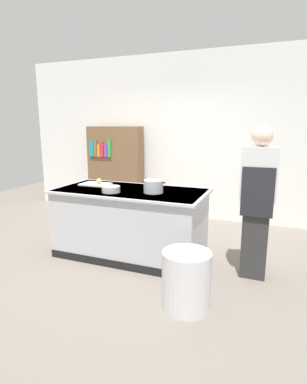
# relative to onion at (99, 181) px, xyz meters

# --- Properties ---
(ground_plane) EXTENTS (10.00, 10.00, 0.00)m
(ground_plane) POSITION_rel_onion_xyz_m (0.55, -0.14, -0.96)
(ground_plane) COLOR slate
(back_wall) EXTENTS (6.40, 0.12, 3.00)m
(back_wall) POSITION_rel_onion_xyz_m (0.55, 1.96, 0.54)
(back_wall) COLOR white
(back_wall) RESTS_ON ground_plane
(counter_island) EXTENTS (1.98, 0.98, 0.90)m
(counter_island) POSITION_rel_onion_xyz_m (0.55, -0.14, -0.49)
(counter_island) COLOR #B7BABF
(counter_island) RESTS_ON ground_plane
(cutting_board) EXTENTS (0.40, 0.28, 0.02)m
(cutting_board) POSITION_rel_onion_xyz_m (-0.05, -0.02, -0.05)
(cutting_board) COLOR silver
(cutting_board) RESTS_ON counter_island
(onion) EXTENTS (0.07, 0.07, 0.07)m
(onion) POSITION_rel_onion_xyz_m (0.00, 0.00, 0.00)
(onion) COLOR tan
(onion) RESTS_ON cutting_board
(stock_pot) EXTENTS (0.31, 0.24, 0.16)m
(stock_pot) POSITION_rel_onion_xyz_m (0.90, -0.19, 0.02)
(stock_pot) COLOR #B7BABF
(stock_pot) RESTS_ON counter_island
(mixing_bowl) EXTENTS (0.23, 0.23, 0.08)m
(mixing_bowl) POSITION_rel_onion_xyz_m (0.40, -0.37, -0.02)
(mixing_bowl) COLOR #B7BABF
(mixing_bowl) RESTS_ON counter_island
(juice_cup) EXTENTS (0.07, 0.07, 0.10)m
(juice_cup) POSITION_rel_onion_xyz_m (0.67, 0.13, -0.01)
(juice_cup) COLOR yellow
(juice_cup) RESTS_ON counter_island
(trash_bin) EXTENTS (0.47, 0.47, 0.56)m
(trash_bin) POSITION_rel_onion_xyz_m (1.58, -1.06, -0.68)
(trash_bin) COLOR silver
(trash_bin) RESTS_ON ground_plane
(person_chef) EXTENTS (0.38, 0.25, 1.72)m
(person_chef) POSITION_rel_onion_xyz_m (2.13, -0.17, -0.04)
(person_chef) COLOR #2F2F2F
(person_chef) RESTS_ON ground_plane
(bookshelf) EXTENTS (1.10, 0.31, 1.70)m
(bookshelf) POSITION_rel_onion_xyz_m (-0.64, 1.66, -0.10)
(bookshelf) COLOR brown
(bookshelf) RESTS_ON ground_plane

